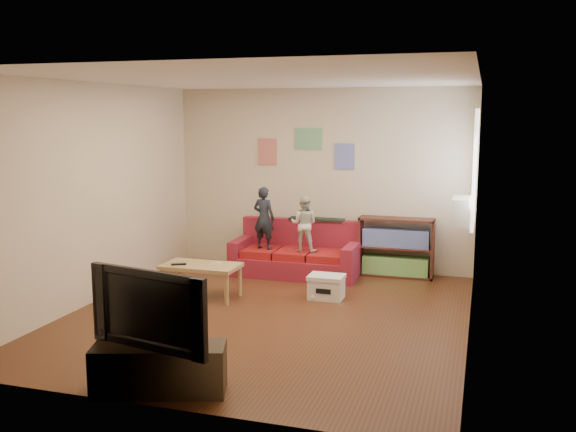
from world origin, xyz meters
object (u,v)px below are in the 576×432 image
(sofa, at_px, (297,256))
(bookshelf, at_px, (396,250))
(tv_stand, at_px, (159,369))
(television, at_px, (157,307))
(coffee_table, at_px, (201,269))
(file_box, at_px, (326,287))
(child_a, at_px, (264,218))
(child_b, at_px, (304,224))

(sofa, relative_size, bookshelf, 1.71)
(tv_stand, height_order, television, television)
(coffee_table, bearing_deg, sofa, 61.92)
(file_box, height_order, television, television)
(sofa, height_order, child_a, child_a)
(bookshelf, bearing_deg, television, -106.72)
(child_b, distance_m, tv_stand, 4.11)
(child_a, height_order, tv_stand, child_a)
(sofa, distance_m, coffee_table, 1.74)
(coffee_table, bearing_deg, child_b, 54.85)
(sofa, distance_m, tv_stand, 4.23)
(file_box, bearing_deg, child_a, 140.73)
(child_b, height_order, bookshelf, child_b)
(bookshelf, relative_size, television, 0.92)
(child_b, xyz_separation_m, television, (-0.11, -4.07, -0.03))
(coffee_table, bearing_deg, file_box, 15.37)
(tv_stand, bearing_deg, child_b, 70.80)
(child_a, relative_size, child_b, 1.14)
(sofa, xyz_separation_m, coffee_table, (-0.82, -1.54, 0.11))
(coffee_table, xyz_separation_m, bookshelf, (2.22, 1.83, 0.01))
(bookshelf, height_order, tv_stand, bookshelf)
(child_a, xyz_separation_m, file_box, (1.17, -0.95, -0.68))
(television, bearing_deg, child_b, 100.60)
(bookshelf, bearing_deg, coffee_table, -140.43)
(coffee_table, distance_m, television, 2.86)
(coffee_table, relative_size, tv_stand, 0.88)
(bookshelf, distance_m, television, 4.74)
(child_a, height_order, child_b, child_a)
(tv_stand, bearing_deg, television, 0.00)
(child_b, height_order, coffee_table, child_b)
(sofa, xyz_separation_m, television, (0.04, -4.23, 0.48))
(sofa, bearing_deg, bookshelf, 11.95)
(bookshelf, bearing_deg, tv_stand, -106.72)
(coffee_table, height_order, file_box, coffee_table)
(child_a, xyz_separation_m, television, (0.49, -4.07, -0.09))
(bookshelf, xyz_separation_m, file_box, (-0.68, -1.41, -0.22))
(sofa, xyz_separation_m, file_box, (0.71, -1.12, -0.11))
(child_b, xyz_separation_m, tv_stand, (-0.11, -4.07, -0.57))
(child_b, distance_m, coffee_table, 1.73)
(sofa, height_order, child_b, child_b)
(child_b, height_order, file_box, child_b)
(sofa, height_order, television, television)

